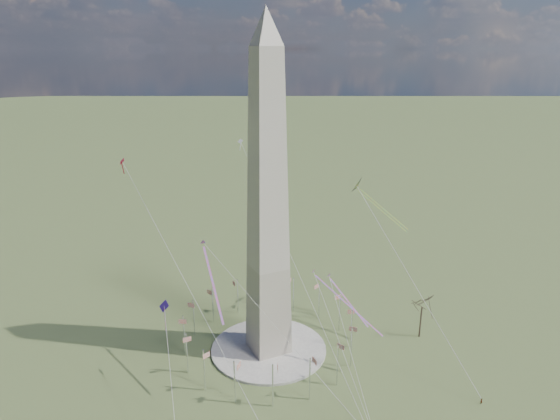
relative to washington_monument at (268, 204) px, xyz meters
name	(u,v)px	position (x,y,z in m)	size (l,w,h in m)	color
ground	(269,350)	(0.00, 0.00, -47.95)	(2000.00, 2000.00, 0.00)	#3A5028
plaza	(269,349)	(0.00, 0.00, -47.55)	(36.00, 36.00, 0.80)	beige
washington_monument	(268,204)	(0.00, 0.00, 0.00)	(15.56, 15.56, 100.00)	#B6AB98
flagpole_ring	(269,330)	(0.00, 0.00, -40.68)	(54.40, 54.40, 13.00)	white
tree_near	(422,305)	(47.72, -14.85, -36.37)	(9.28, 9.28, 16.24)	#4C352E
person_east	(481,401)	(40.34, -47.65, -47.11)	(0.61, 0.40, 1.68)	gray
kite_delta_black	(360,188)	(38.84, 10.10, -2.55)	(16.08, 18.54, 16.54)	black
kite_diamond_purple	(164,309)	(-31.46, -0.32, -25.69)	(2.13, 3.33, 10.19)	navy
kite_streamer_left	(336,294)	(15.80, -13.25, -25.71)	(13.59, 20.05, 15.79)	red
kite_streamer_mid	(210,270)	(-18.93, -2.89, -15.28)	(3.70, 22.38, 15.37)	red
kite_streamer_right	(343,294)	(28.05, 1.53, -35.66)	(5.72, 18.12, 12.66)	red
kite_small_red	(122,163)	(-34.36, 29.93, 9.50)	(1.43, 2.26, 5.03)	red
kite_small_white	(240,142)	(9.70, 44.36, 9.86)	(1.65, 1.44, 4.25)	silver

